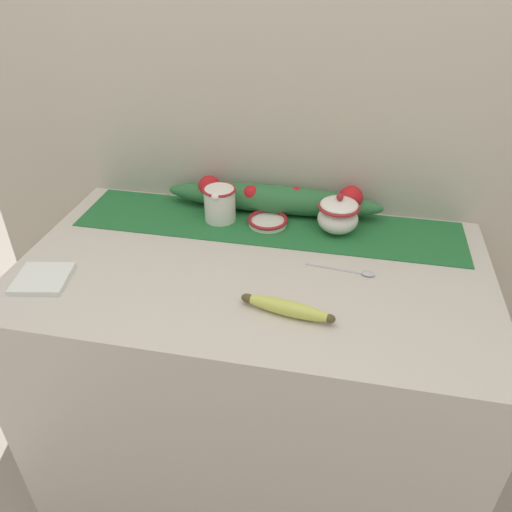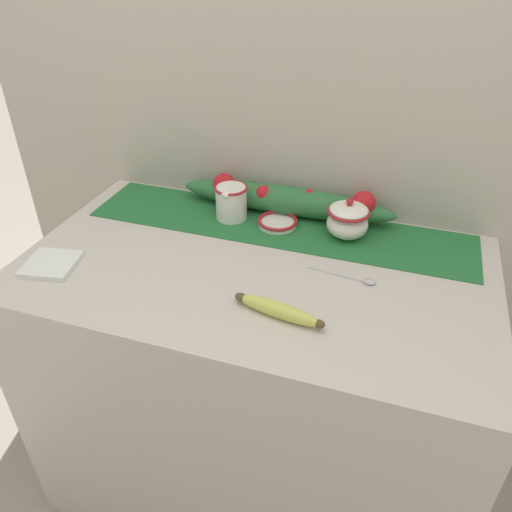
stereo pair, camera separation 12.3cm
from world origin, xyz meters
name	(u,v)px [view 1 (the left image)]	position (x,y,z in m)	size (l,w,h in m)	color
ground_plane	(254,470)	(0.00, 0.00, 0.00)	(12.00, 12.00, 0.00)	gray
countertop	(253,384)	(0.00, 0.00, 0.44)	(1.21, 0.69, 0.89)	beige
back_wall	(279,103)	(0.00, 0.36, 1.20)	(2.01, 0.04, 2.40)	#B7AD99
table_runner	(268,224)	(0.00, 0.21, 0.89)	(1.11, 0.24, 0.00)	#236B33
cream_pitcher	(220,203)	(-0.14, 0.22, 0.94)	(0.10, 0.11, 0.10)	white
sugar_bowl	(338,215)	(0.20, 0.21, 0.94)	(0.12, 0.12, 0.12)	white
small_dish	(268,221)	(0.00, 0.21, 0.90)	(0.12, 0.12, 0.02)	white
banana	(287,308)	(0.11, -0.17, 0.91)	(0.22, 0.07, 0.04)	#CCD156
spoon	(361,273)	(0.27, 0.02, 0.89)	(0.18, 0.03, 0.01)	#B7B7BC
napkin_stack	(43,279)	(-0.49, -0.17, 0.89)	(0.13, 0.13, 0.01)	white
poinsettia_garland	(274,198)	(0.00, 0.29, 0.94)	(0.65, 0.09, 0.11)	#2D6B38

